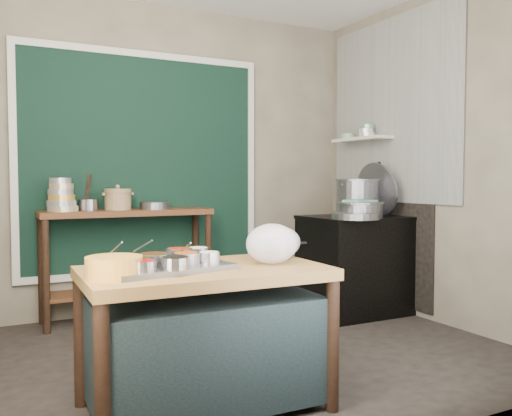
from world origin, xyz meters
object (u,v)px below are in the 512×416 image
back_counter (128,264)px  ceramic_crock (118,200)px  utensil_cup (88,205)px  condiment_tray (162,267)px  stock_pot (358,197)px  stove_block (357,266)px  steamer (360,210)px  yellow_basin (114,267)px  saucepan (272,247)px  prep_table (205,338)px

back_counter → ceramic_crock: size_ratio=6.04×
utensil_cup → condiment_tray: bearing=-89.7°
stock_pot → stove_block: bearing=-130.5°
stove_block → steamer: 0.57m
yellow_basin → steamer: 2.67m
stock_pot → steamer: bearing=-124.5°
back_counter → ceramic_crock: ceramic_crock is taller
condiment_tray → saucepan: size_ratio=2.64×
yellow_basin → saucepan: saucepan is taller
prep_table → back_counter: size_ratio=0.86×
saucepan → stock_pot: (1.60, 1.25, 0.23)m
yellow_basin → utensil_cup: size_ratio=1.68×
back_counter → yellow_basin: size_ratio=5.48×
ceramic_crock → back_counter: bearing=-1.0°
utensil_cup → stock_pot: bearing=-16.1°
ceramic_crock → steamer: size_ratio=0.57×
saucepan → ceramic_crock: (-0.45, 1.91, 0.22)m
stove_block → utensil_cup: (-2.23, 0.74, 0.57)m
stock_pot → steamer: 0.33m
back_counter → stock_pot: bearing=-18.5°
condiment_tray → stock_pot: (2.28, 1.33, 0.28)m
prep_table → steamer: steamer is taller
yellow_basin → stock_pot: (2.55, 1.46, 0.25)m
prep_table → yellow_basin: (-0.49, -0.09, 0.43)m
stove_block → condiment_tray: stove_block is taller
prep_table → steamer: size_ratio=2.98×
prep_table → stove_block: stove_block is taller
back_counter → utensil_cup: size_ratio=9.20×
condiment_tray → utensil_cup: (-0.01, 1.99, 0.23)m
condiment_tray → utensil_cup: bearing=90.3°
prep_table → ceramic_crock: bearing=90.8°
steamer → saucepan: bearing=-145.0°
prep_table → saucepan: (0.47, 0.12, 0.44)m
stove_block → condiment_tray: bearing=-150.4°
utensil_cup → stock_pot: size_ratio=0.37×
stove_block → stock_pot: bearing=49.5°
back_counter → saucepan: back_counter is taller
ceramic_crock → stock_pot: (2.04, -0.66, 0.02)m
prep_table → back_counter: 2.03m
yellow_basin → utensil_cup: 2.15m
back_counter → steamer: 2.06m
stove_block → steamer: bearing=-121.8°
steamer → back_counter: bearing=153.0°
back_counter → ceramic_crock: (-0.08, 0.00, 0.56)m
utensil_cup → steamer: 2.30m
stove_block → steamer: steamer is taller
condiment_tray → steamer: 2.37m
saucepan → ceramic_crock: 1.97m
saucepan → condiment_tray: bearing=-178.0°
back_counter → saucepan: size_ratio=6.10×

